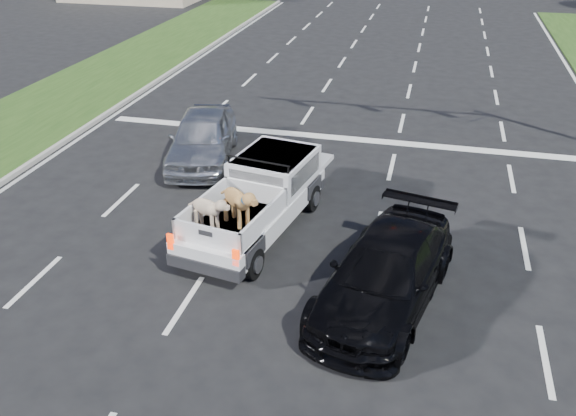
% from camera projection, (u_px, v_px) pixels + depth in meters
% --- Properties ---
extents(ground, '(160.00, 160.00, 0.00)m').
position_uv_depth(ground, '(267.00, 317.00, 12.14)').
color(ground, black).
rests_on(ground, ground).
extents(road_markings, '(17.75, 60.00, 0.01)m').
position_uv_depth(road_markings, '(327.00, 180.00, 17.77)').
color(road_markings, silver).
rests_on(road_markings, ground).
extents(curb_left, '(0.15, 60.00, 0.14)m').
position_uv_depth(curb_left, '(41.00, 157.00, 19.17)').
color(curb_left, gray).
rests_on(curb_left, ground).
extents(pickup_truck, '(2.61, 5.20, 1.86)m').
position_uv_depth(pickup_truck, '(257.00, 198.00, 14.85)').
color(pickup_truck, black).
rests_on(pickup_truck, ground).
extents(silver_sedan, '(2.75, 4.84, 1.55)m').
position_uv_depth(silver_sedan, '(202.00, 137.00, 18.72)').
color(silver_sedan, silver).
rests_on(silver_sedan, ground).
extents(black_coupe, '(3.04, 5.24, 1.43)m').
position_uv_depth(black_coupe, '(385.00, 273.00, 12.25)').
color(black_coupe, black).
rests_on(black_coupe, ground).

